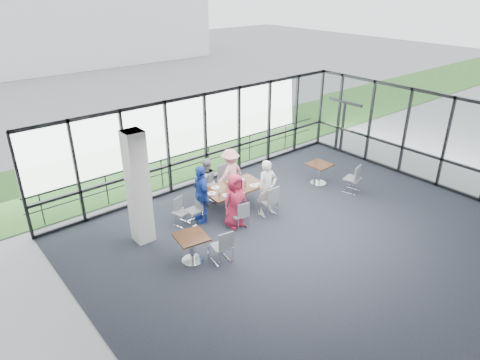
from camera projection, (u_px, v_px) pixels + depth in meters
floor at (311, 240)px, 11.99m from camera, size 12.00×10.00×0.02m
ceiling at (320, 131)px, 10.61m from camera, size 12.00×10.00×0.04m
wall_left at (96, 282)px, 7.85m from camera, size 0.10×10.00×3.20m
curtain_wall_back at (206, 139)px, 14.78m from camera, size 12.00×0.10×3.20m
curtain_wall_right at (431, 139)px, 14.74m from camera, size 0.10×10.00×3.20m
exit_door at (343, 127)px, 17.59m from camera, size 0.12×1.60×2.10m
structural_column at (138, 188)px, 11.32m from camera, size 0.50×0.50×3.20m
apron at (142, 143)px, 18.96m from camera, size 80.00×70.00×0.02m
grass_strip at (165, 156)px, 17.55m from camera, size 80.00×5.00×0.01m
hangar_main at (55, 26)px, 35.28m from camera, size 24.00×10.00×6.00m
guard_rail at (197, 163)px, 15.67m from camera, size 12.00×0.06×0.06m
main_table at (234, 190)px, 13.34m from camera, size 1.97×1.13×0.75m
side_table_left at (191, 241)px, 10.82m from camera, size 0.88×0.88×0.75m
side_table_right at (320, 168)px, 14.98m from camera, size 0.79×0.79×0.75m
diner_near_left at (235, 201)px, 12.31m from camera, size 0.81×0.54×1.65m
diner_near_right at (267, 188)px, 12.97m from camera, size 0.71×0.57×1.74m
diner_far_left at (206, 182)px, 13.53m from camera, size 0.82×0.56×1.59m
diner_far_right at (230, 173)px, 14.06m from camera, size 1.12×0.68×1.65m
diner_end at (201, 194)px, 12.55m from camera, size 0.82×1.16×1.79m
chair_main_nl at (239, 215)px, 12.41m from camera, size 0.48×0.48×0.81m
chair_main_nr at (268, 201)px, 13.02m from camera, size 0.48×0.48×0.97m
chair_main_fl at (205, 190)px, 13.81m from camera, size 0.46×0.46×0.86m
chair_main_fr at (227, 180)px, 14.36m from camera, size 0.48×0.48×0.96m
chair_main_end at (194, 210)px, 12.63m from camera, size 0.43×0.43×0.84m
chair_spare_la at (221, 246)px, 10.90m from camera, size 0.51×0.51×0.89m
chair_spare_lb at (181, 212)px, 12.55m from camera, size 0.49×0.49×0.80m
chair_spare_r at (352, 179)px, 14.43m from camera, size 0.59×0.59×1.00m
plate_nl at (226, 195)px, 12.77m from camera, size 0.26×0.26×0.01m
plate_nr at (254, 186)px, 13.36m from camera, size 0.26×0.26×0.01m
plate_fl at (215, 188)px, 13.23m from camera, size 0.27×0.27×0.01m
plate_fr at (241, 179)px, 13.78m from camera, size 0.24×0.24×0.01m
plate_end at (212, 193)px, 12.88m from camera, size 0.28×0.28×0.01m
tumbler_a at (232, 189)px, 13.00m from camera, size 0.07×0.07×0.14m
tumbler_b at (245, 184)px, 13.30m from camera, size 0.07×0.07×0.15m
tumbler_c at (230, 183)px, 13.40m from camera, size 0.06×0.06×0.13m
tumbler_d at (219, 193)px, 12.78m from camera, size 0.07×0.07×0.13m
menu_a at (239, 193)px, 12.90m from camera, size 0.32×0.23×0.00m
menu_b at (260, 184)px, 13.51m from camera, size 0.34×0.28×0.00m
menu_c at (231, 181)px, 13.66m from camera, size 0.34×0.29×0.00m
condiment_caddy at (233, 185)px, 13.37m from camera, size 0.10×0.07×0.04m
ketchup_bottle at (234, 184)px, 13.29m from camera, size 0.06×0.06×0.18m
green_bottle at (236, 183)px, 13.32m from camera, size 0.05×0.05×0.20m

